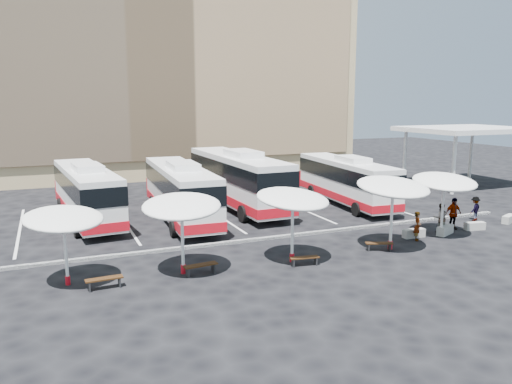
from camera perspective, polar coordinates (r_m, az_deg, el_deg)
name	(u,v)px	position (r m, az deg, el deg)	size (l,w,h in m)	color
ground	(260,243)	(26.79, 0.52, -5.86)	(120.00, 120.00, 0.00)	black
sandstone_building	(143,52)	(56.64, -12.80, 15.36)	(42.00, 18.25, 29.60)	tan
service_canopy	(465,131)	(48.01, 22.81, 6.46)	(10.00, 8.00, 5.20)	white
curb_divider	(257,239)	(27.21, 0.10, -5.44)	(34.00, 0.25, 0.15)	black
bay_lines	(214,212)	(34.05, -4.82, -2.35)	(24.15, 12.00, 0.01)	white
bus_0	(86,191)	(33.10, -18.82, 0.10)	(3.50, 11.89, 3.72)	white
bus_1	(180,190)	(31.93, -8.66, 0.26)	(3.17, 12.09, 3.81)	white
bus_2	(237,178)	(35.30, -2.17, 1.65)	(3.30, 13.20, 4.17)	white
bus_3	(346,179)	(36.96, 10.21, 1.44)	(3.29, 11.52, 3.61)	white
sunshade_0	(63,219)	(21.62, -21.15, -2.89)	(4.08, 4.11, 3.29)	white
sunshade_1	(182,206)	(21.68, -8.50, -1.64)	(4.27, 4.30, 3.56)	white
sunshade_2	(293,199)	(23.11, 4.22, -0.81)	(4.35, 4.38, 3.55)	white
sunshade_3	(393,187)	(25.93, 15.39, 0.52)	(3.77, 3.81, 3.79)	white
sunshade_4	(444,182)	(29.47, 20.73, 1.08)	(4.16, 4.19, 3.61)	white
wood_bench_0	(104,280)	(21.35, -16.95, -9.65)	(1.50, 0.46, 0.45)	black
wood_bench_1	(201,267)	(22.15, -6.34, -8.49)	(1.55, 0.56, 0.46)	black
wood_bench_2	(304,259)	(23.26, 5.55, -7.62)	(1.41, 0.58, 0.42)	black
wood_bench_3	(379,244)	(26.16, 13.88, -5.84)	(1.41, 0.84, 0.42)	black
conc_bench_0	(414,233)	(29.16, 17.58, -4.52)	(1.27, 0.42, 0.48)	gray
conc_bench_1	(445,230)	(30.38, 20.80, -4.10)	(1.33, 0.44, 0.50)	gray
conc_bench_2	(475,226)	(32.12, 23.71, -3.58)	(1.21, 0.40, 0.45)	gray
conc_bench_3	(509,219)	(34.88, 26.91, -2.76)	(1.26, 0.42, 0.47)	gray
passenger_0	(417,226)	(28.46, 17.97, -3.73)	(0.59, 0.38, 1.60)	black
passenger_1	(441,218)	(30.58, 20.38, -2.82)	(0.83, 0.65, 1.70)	black
passenger_2	(453,214)	(31.58, 21.61, -2.31)	(1.11, 0.46, 1.90)	black
passenger_3	(475,209)	(34.40, 23.74, -1.76)	(1.00, 0.58, 1.55)	black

